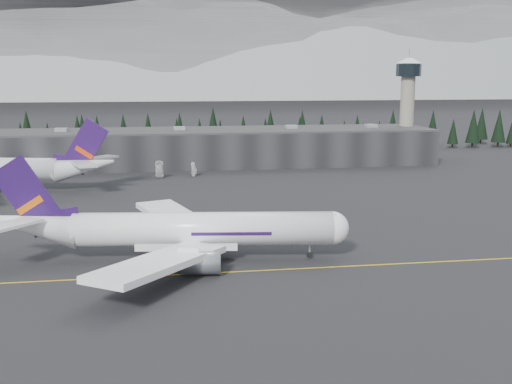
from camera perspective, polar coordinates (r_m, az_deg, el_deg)
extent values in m
plane|color=black|center=(107.52, 1.74, -6.62)|extent=(1400.00, 1400.00, 0.00)
cube|color=gold|center=(105.64, 1.94, -6.92)|extent=(400.00, 0.40, 0.02)
cube|color=black|center=(228.21, -4.28, 3.92)|extent=(160.00, 30.00, 12.00)
cube|color=#333335|center=(227.59, -4.30, 5.50)|extent=(160.00, 30.00, 0.60)
cylinder|color=gray|center=(248.26, 13.25, 6.51)|extent=(5.20, 5.20, 32.00)
cylinder|color=black|center=(247.80, 13.42, 10.49)|extent=(9.20, 9.20, 4.50)
cone|color=silver|center=(247.85, 13.45, 11.29)|extent=(10.00, 10.00, 2.00)
cube|color=black|center=(264.75, -5.00, 5.12)|extent=(360.00, 20.00, 15.00)
cylinder|color=white|center=(110.79, -4.68, -3.29)|extent=(44.85, 11.71, 5.80)
sphere|color=white|center=(111.81, 6.79, -3.20)|extent=(5.80, 5.80, 5.80)
cone|color=white|center=(115.84, -19.18, -2.79)|extent=(16.87, 7.93, 8.40)
cube|color=white|center=(126.13, -6.95, -2.37)|extent=(16.65, 28.09, 2.48)
cylinder|color=#989BA0|center=(120.93, -4.42, -3.68)|extent=(6.72, 4.48, 3.67)
cube|color=white|center=(97.27, -8.57, -6.25)|extent=(22.09, 26.51, 2.48)
cylinder|color=#989BA0|center=(102.29, -4.94, -6.30)|extent=(6.72, 4.48, 3.67)
cube|color=#230E44|center=(115.02, -19.56, -0.39)|extent=(12.20, 2.12, 14.40)
cube|color=#CA560B|center=(115.23, -19.42, -1.10)|extent=(4.74, 1.17, 3.55)
cube|color=white|center=(121.55, -19.28, -1.55)|extent=(8.06, 11.49, 0.48)
cube|color=white|center=(110.81, -21.07, -2.77)|extent=(9.95, 11.08, 0.48)
cylinder|color=black|center=(112.28, 4.79, -5.14)|extent=(0.48, 0.48, 2.90)
cylinder|color=black|center=(116.50, -7.88, -4.63)|extent=(0.48, 0.48, 2.90)
cylinder|color=black|center=(108.17, -8.37, -5.82)|extent=(0.48, 0.48, 2.90)
cone|color=silver|center=(181.80, -15.05, 2.21)|extent=(18.80, 10.03, 9.23)
cube|color=silver|center=(206.42, -20.36, 2.11)|extent=(25.74, 28.20, 2.72)
cube|color=#270F49|center=(180.98, -14.97, 3.91)|extent=(13.26, 3.38, 15.82)
cube|color=red|center=(181.22, -15.01, 3.41)|extent=(5.19, 1.68, 3.90)
cube|color=silver|center=(174.94, -15.05, 2.40)|extent=(8.11, 12.59, 0.53)
cube|color=silver|center=(187.00, -13.86, 2.94)|extent=(11.40, 11.86, 0.53)
cylinder|color=black|center=(195.79, -21.37, 0.87)|extent=(0.53, 0.53, 3.19)
imported|color=silver|center=(200.81, -8.56, 1.45)|extent=(3.16, 5.74, 1.52)
imported|color=white|center=(202.64, -5.52, 1.60)|extent=(4.88, 3.00, 1.55)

